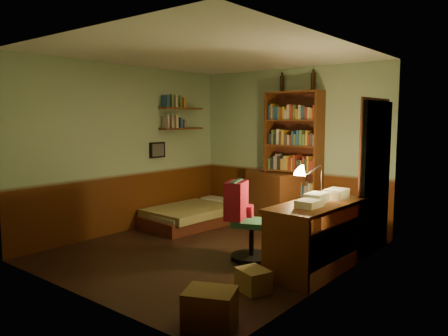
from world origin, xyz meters
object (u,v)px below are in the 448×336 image
Objects in this scene: mini_stereo at (270,167)px; cardboard_box_b at (253,280)px; bed at (196,208)px; cardboard_box_a at (210,308)px; dresser at (274,198)px; office_chair at (251,224)px; desk_lamp at (322,174)px; bookshelf at (293,160)px; desk at (317,236)px.

cardboard_box_b is at bearing -43.70° from mini_stereo.
bed reaches higher than cardboard_box_a.
office_chair is at bearing -44.19° from dresser.
desk_lamp is (1.63, -1.33, 0.13)m from mini_stereo.
dresser is at bearing 92.37° from office_chair.
bed is 2.06m from office_chair.
bed is at bearing 143.85° from cardboard_box_b.
cardboard_box_b is at bearing -65.21° from bookshelf.
desk_lamp reaches higher than cardboard_box_b.
bookshelf is (0.48, -0.04, 0.15)m from mini_stereo.
mini_stereo is at bearing 138.20° from desk.
bookshelf reaches higher than desk_lamp.
desk is (1.58, -1.56, -0.05)m from dresser.
mini_stereo is 2.50m from desk.
dresser is 0.45× the size of bookshelf.
office_chair is at bearing -165.14° from desk.
cardboard_box_a is 0.88m from cardboard_box_b.
bed is 7.71× the size of mini_stereo.
desk is 1.65× the size of office_chair.
cardboard_box_b is (0.61, -0.82, -0.33)m from office_chair.
dresser reaches higher than cardboard_box_a.
desk_lamp is at bearing 92.24° from cardboard_box_a.
mini_stereo is 4.03m from cardboard_box_a.
mini_stereo is at bearing 52.06° from bed.
bookshelf is 2.46× the size of office_chair.
dresser reaches higher than desk.
bed is 2.74m from desk.
mini_stereo is at bearing 95.30° from office_chair.
mini_stereo is at bearing 115.69° from cardboard_box_a.
bed is at bearing -167.13° from desk_lamp.
office_chair is (0.95, -1.87, -0.51)m from mini_stereo.
cardboard_box_a is (1.54, -3.44, -0.29)m from dresser.
bed is at bearing -120.89° from dresser.
bookshelf is at bearing 129.84° from desk.
bookshelf reaches higher than cardboard_box_b.
office_chair is (0.47, -1.83, -0.66)m from bookshelf.
desk is (1.76, -1.69, -0.56)m from mini_stereo.
desk is 3.46× the size of cardboard_box_a.
desk is at bearing -8.72° from office_chair.
mini_stereo reaches higher than dresser.
bed is 4.16× the size of cardboard_box_a.
mini_stereo is 0.71× the size of cardboard_box_b.
desk_lamp reaches higher than cardboard_box_a.
desk is at bearing -10.69° from bed.
office_chair reaches higher than desk.
cardboard_box_a is at bearing -48.01° from mini_stereo.
mini_stereo is at bearing 165.99° from dresser.
dresser is at bearing 162.53° from desk_lamp.
desk is at bearing -27.51° from mini_stereo.
mini_stereo is 0.16× the size of desk.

